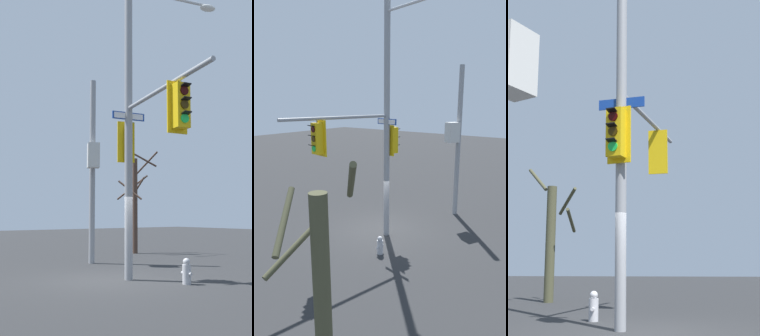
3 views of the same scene
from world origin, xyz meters
TOP-DOWN VIEW (x-y plane):
  - ground_plane at (0.00, 0.00)m, footprint 80.00×80.00m
  - main_signal_pole_assembly at (-0.80, -0.53)m, footprint 5.21×4.41m
  - secondary_pole_assembly at (3.99, -1.76)m, footprint 0.86×0.69m
  - fire_hydrant at (-1.82, -1.36)m, footprint 0.38×0.24m
  - bare_tree_across_street at (6.62, -5.95)m, footprint 2.28×2.25m

SIDE VIEW (x-z plane):
  - ground_plane at x=0.00m, z-range 0.00..0.00m
  - fire_hydrant at x=-1.82m, z-range -0.02..0.71m
  - bare_tree_across_street at x=6.62m, z-range 0.07..5.33m
  - secondary_pole_assembly at x=3.99m, z-range 0.21..7.79m
  - main_signal_pole_assembly at x=-0.80m, z-range 0.18..9.97m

